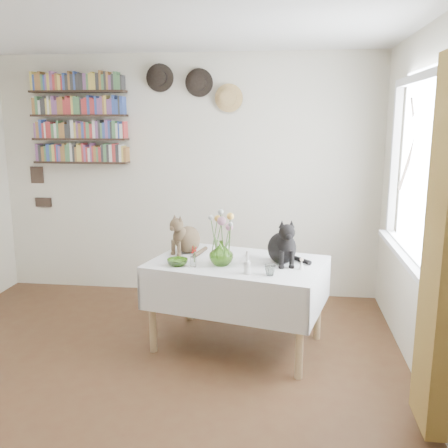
# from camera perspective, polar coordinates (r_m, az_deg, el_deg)

# --- Properties ---
(room) EXTENTS (4.08, 4.58, 2.58)m
(room) POSITION_cam_1_polar(r_m,az_deg,el_deg) (3.12, -12.49, 0.58)
(room) COLOR brown
(room) RESTS_ON ground
(window) EXTENTS (0.12, 1.52, 1.32)m
(window) POSITION_cam_1_polar(r_m,az_deg,el_deg) (3.82, 21.18, 4.33)
(window) COLOR white
(window) RESTS_ON room
(curtain) EXTENTS (0.12, 0.38, 2.10)m
(curtain) POSITION_cam_1_polar(r_m,az_deg,el_deg) (2.97, 23.76, -2.71)
(curtain) COLOR brown
(curtain) RESTS_ON room
(dining_table) EXTENTS (1.52, 1.17, 0.72)m
(dining_table) POSITION_cam_1_polar(r_m,az_deg,el_deg) (4.08, 1.58, -6.70)
(dining_table) COLOR white
(dining_table) RESTS_ON room
(tabby_cat) EXTENTS (0.36, 0.37, 0.35)m
(tabby_cat) POSITION_cam_1_polar(r_m,az_deg,el_deg) (4.27, -4.15, -0.96)
(tabby_cat) COLOR brown
(tabby_cat) RESTS_ON dining_table
(black_cat) EXTENTS (0.33, 0.37, 0.38)m
(black_cat) POSITION_cam_1_polar(r_m,az_deg,el_deg) (3.97, 6.66, -1.80)
(black_cat) COLOR black
(black_cat) RESTS_ON dining_table
(flower_vase) EXTENTS (0.24, 0.24, 0.20)m
(flower_vase) POSITION_cam_1_polar(r_m,az_deg,el_deg) (3.89, -0.32, -3.33)
(flower_vase) COLOR #79B541
(flower_vase) RESTS_ON dining_table
(green_bowl) EXTENTS (0.20, 0.20, 0.05)m
(green_bowl) POSITION_cam_1_polar(r_m,az_deg,el_deg) (3.93, -5.33, -4.37)
(green_bowl) COLOR #79B541
(green_bowl) RESTS_ON dining_table
(drinking_glass) EXTENTS (0.12, 0.12, 0.08)m
(drinking_glass) POSITION_cam_1_polar(r_m,az_deg,el_deg) (3.68, 5.29, -5.26)
(drinking_glass) COLOR white
(drinking_glass) RESTS_ON dining_table
(candlestick) EXTENTS (0.05, 0.05, 0.18)m
(candlestick) POSITION_cam_1_polar(r_m,az_deg,el_deg) (3.69, 2.66, -4.84)
(candlestick) COLOR white
(candlestick) RESTS_ON dining_table
(berry_jar) EXTENTS (0.05, 0.05, 0.19)m
(berry_jar) POSITION_cam_1_polar(r_m,az_deg,el_deg) (3.87, -3.55, -3.65)
(berry_jar) COLOR white
(berry_jar) RESTS_ON dining_table
(porcelain_figurine) EXTENTS (0.05, 0.05, 0.09)m
(porcelain_figurine) POSITION_cam_1_polar(r_m,az_deg,el_deg) (3.85, 8.85, -4.57)
(porcelain_figurine) COLOR white
(porcelain_figurine) RESTS_ON dining_table
(flower_bouquet) EXTENTS (0.17, 0.13, 0.39)m
(flower_bouquet) POSITION_cam_1_polar(r_m,az_deg,el_deg) (3.85, -0.29, 0.17)
(flower_bouquet) COLOR #4C7233
(flower_bouquet) RESTS_ON flower_vase
(bookshelf_unit) EXTENTS (1.00, 0.16, 0.91)m
(bookshelf_unit) POSITION_cam_1_polar(r_m,az_deg,el_deg) (5.47, -16.18, 11.43)
(bookshelf_unit) COLOR #302117
(bookshelf_unit) RESTS_ON room
(wall_hats) EXTENTS (0.98, 0.09, 0.48)m
(wall_hats) POSITION_cam_1_polar(r_m,az_deg,el_deg) (5.16, -3.29, 15.47)
(wall_hats) COLOR black
(wall_hats) RESTS_ON room
(wall_art_plaques) EXTENTS (0.21, 0.02, 0.44)m
(wall_art_plaques) POSITION_cam_1_polar(r_m,az_deg,el_deg) (5.81, -20.31, 4.06)
(wall_art_plaques) COLOR #38281E
(wall_art_plaques) RESTS_ON room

